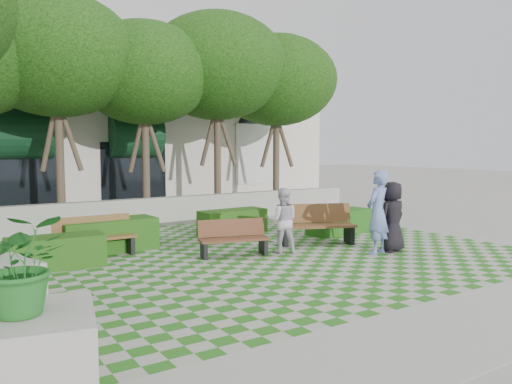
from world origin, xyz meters
TOP-DOWN VIEW (x-y plane):
  - ground at (0.00, 0.00)m, footprint 90.00×90.00m
  - lawn at (0.00, 1.00)m, footprint 12.00×12.00m
  - sidewalk_south at (0.00, -4.70)m, footprint 16.00×2.00m
  - retaining_wall at (0.00, 6.20)m, footprint 15.00×0.36m
  - bench_east at (2.08, 1.06)m, footprint 2.06×1.38m
  - bench_mid at (-0.44, 1.02)m, footprint 1.67×0.93m
  - bench_west at (-3.14, 2.67)m, footprint 1.77×0.59m
  - hedge_east at (3.66, 1.89)m, footprint 2.02×0.90m
  - hedge_midright at (1.10, 3.65)m, footprint 2.02×0.90m
  - hedge_midleft at (-2.69, 3.09)m, footprint 2.26×0.97m
  - hedge_west at (-4.13, 2.02)m, footprint 1.97×0.89m
  - planter_front at (-5.64, -4.27)m, footprint 1.32×1.32m
  - person_blue at (2.48, -0.66)m, footprint 0.83×0.66m
  - person_dark at (2.97, -0.68)m, footprint 0.88×0.63m
  - person_white at (0.68, 0.64)m, footprint 0.95×0.90m
  - tree_row at (-1.86, 5.95)m, footprint 17.70×13.40m
  - building at (0.93, 14.08)m, footprint 18.00×8.92m

SIDE VIEW (x-z plane):
  - ground at x=0.00m, z-range 0.00..0.00m
  - sidewalk_south at x=0.00m, z-range 0.00..0.01m
  - lawn at x=0.00m, z-range 0.01..0.01m
  - hedge_west at x=-4.13m, z-range 0.00..0.67m
  - hedge_midright at x=1.10m, z-range 0.00..0.69m
  - hedge_east at x=3.66m, z-range 0.00..0.69m
  - hedge_midleft at x=-2.69m, z-range 0.00..0.78m
  - bench_mid at x=-0.44m, z-range -0.02..0.82m
  - bench_west at x=-3.14m, z-range -0.02..0.91m
  - retaining_wall at x=0.00m, z-range 0.00..0.90m
  - bench_east at x=2.08m, z-range -0.02..1.01m
  - person_white at x=0.68m, z-range 0.00..1.55m
  - planter_front at x=-5.64m, z-range -0.19..1.78m
  - person_dark at x=2.97m, z-range 0.00..1.69m
  - person_blue at x=2.48m, z-range 0.00..1.97m
  - building at x=0.93m, z-range -0.06..5.09m
  - tree_row at x=-1.86m, z-range 1.47..8.88m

